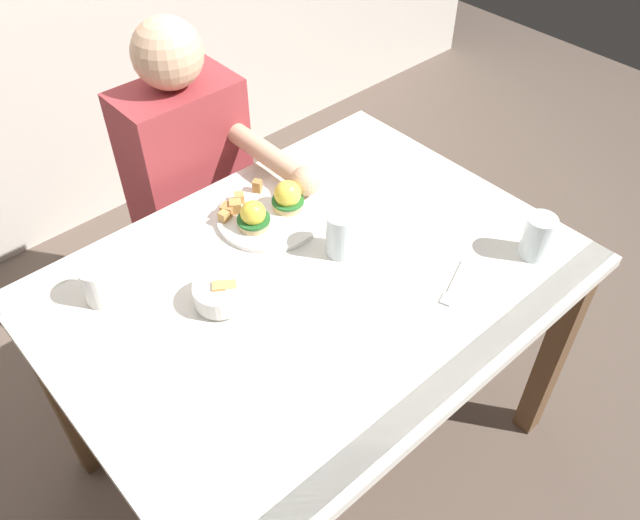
# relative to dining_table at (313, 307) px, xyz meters

# --- Properties ---
(ground_plane) EXTENTS (6.00, 6.00, 0.00)m
(ground_plane) POSITION_rel_dining_table_xyz_m (0.00, 0.00, -0.63)
(ground_plane) COLOR brown
(dining_table) EXTENTS (1.20, 0.90, 0.74)m
(dining_table) POSITION_rel_dining_table_xyz_m (0.00, 0.00, 0.00)
(dining_table) COLOR white
(dining_table) RESTS_ON ground_plane
(eggs_benedict_plate) EXTENTS (0.27, 0.27, 0.09)m
(eggs_benedict_plate) POSITION_rel_dining_table_xyz_m (0.06, 0.23, 0.13)
(eggs_benedict_plate) COLOR white
(eggs_benedict_plate) RESTS_ON dining_table
(fruit_bowl) EXTENTS (0.12, 0.12, 0.06)m
(fruit_bowl) POSITION_rel_dining_table_xyz_m (-0.21, 0.07, 0.14)
(fruit_bowl) COLOR white
(fruit_bowl) RESTS_ON dining_table
(coffee_mug) EXTENTS (0.11, 0.08, 0.09)m
(coffee_mug) POSITION_rel_dining_table_xyz_m (-0.39, 0.26, 0.16)
(coffee_mug) COLOR white
(coffee_mug) RESTS_ON dining_table
(fork) EXTENTS (0.15, 0.07, 0.00)m
(fork) POSITION_rel_dining_table_xyz_m (0.22, -0.24, 0.11)
(fork) COLOR silver
(fork) RESTS_ON dining_table
(water_glass_near) EXTENTS (0.07, 0.07, 0.11)m
(water_glass_near) POSITION_rel_dining_table_xyz_m (0.45, -0.30, 0.16)
(water_glass_near) COLOR silver
(water_glass_near) RESTS_ON dining_table
(water_glass_far) EXTENTS (0.08, 0.08, 0.12)m
(water_glass_far) POSITION_rel_dining_table_xyz_m (0.11, 0.02, 0.16)
(water_glass_far) COLOR silver
(water_glass_far) RESTS_ON dining_table
(diner_person) EXTENTS (0.34, 0.54, 1.14)m
(diner_person) POSITION_rel_dining_table_xyz_m (0.06, 0.60, 0.02)
(diner_person) COLOR #33333D
(diner_person) RESTS_ON ground_plane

